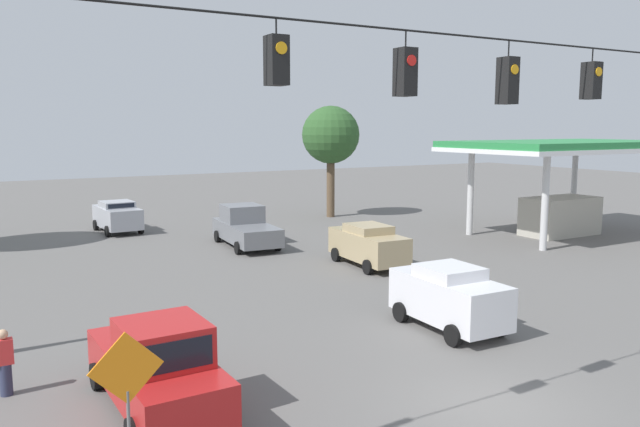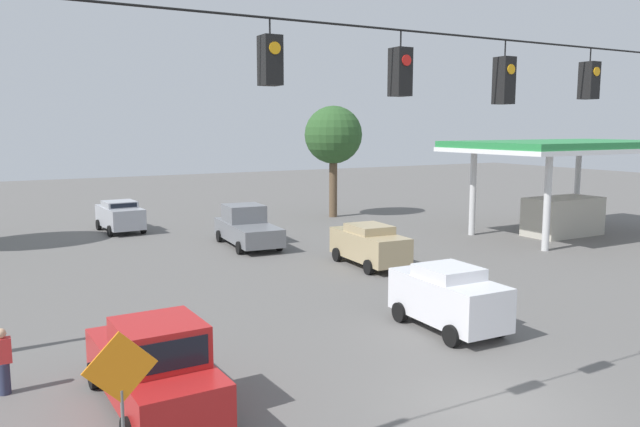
{
  "view_description": "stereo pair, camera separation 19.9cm",
  "coord_description": "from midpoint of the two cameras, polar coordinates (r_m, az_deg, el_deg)",
  "views": [
    {
      "loc": [
        9.98,
        9.6,
        6.25
      ],
      "look_at": [
        -1.3,
        -9.97,
        3.09
      ],
      "focal_mm": 35.0,
      "sensor_mm": 36.0,
      "label": 1
    },
    {
      "loc": [
        9.8,
        9.7,
        6.25
      ],
      "look_at": [
        -1.3,
        -9.97,
        3.09
      ],
      "focal_mm": 35.0,
      "sensor_mm": 36.0,
      "label": 2
    }
  ],
  "objects": [
    {
      "name": "pickup_truck_grey_oncoming_deep",
      "position": [
        33.03,
        -6.52,
        -1.27
      ],
      "size": [
        2.66,
        5.75,
        2.12
      ],
      "color": "slate",
      "rests_on": "ground_plane"
    },
    {
      "name": "traffic_cone_nearest",
      "position": [
        14.0,
        -12.87,
        -17.47
      ],
      "size": [
        0.38,
        0.38,
        0.57
      ],
      "primitive_type": "cone",
      "color": "orange",
      "rests_on": "ground_plane"
    },
    {
      "name": "sedan_white_crossing_near",
      "position": [
        19.83,
        11.9,
        -7.45
      ],
      "size": [
        2.08,
        4.01,
        2.0
      ],
      "color": "silver",
      "rests_on": "ground_plane"
    },
    {
      "name": "tree_horizon_right",
      "position": [
        43.04,
        1.36,
        7.11
      ],
      "size": [
        3.95,
        3.95,
        7.66
      ],
      "color": "brown",
      "rests_on": "ground_plane"
    },
    {
      "name": "overhead_signal_span",
      "position": [
        13.79,
        16.74,
        4.99
      ],
      "size": [
        20.29,
        0.38,
        8.5
      ],
      "color": "#939399",
      "rests_on": "ground_plane"
    },
    {
      "name": "gas_station",
      "position": [
        38.35,
        21.67,
        3.98
      ],
      "size": [
        12.94,
        7.7,
        5.43
      ],
      "color": "#288442",
      "rests_on": "ground_plane"
    },
    {
      "name": "traffic_cone_third",
      "position": [
        17.98,
        -17.47,
        -11.79
      ],
      "size": [
        0.38,
        0.38,
        0.57
      ],
      "primitive_type": "cone",
      "color": "orange",
      "rests_on": "ground_plane"
    },
    {
      "name": "sedan_tan_oncoming_far",
      "position": [
        28.19,
        4.72,
        -2.83
      ],
      "size": [
        2.17,
        4.59,
        1.88
      ],
      "color": "tan",
      "rests_on": "ground_plane"
    },
    {
      "name": "traffic_cone_second",
      "position": [
        15.9,
        -15.41,
        -14.36
      ],
      "size": [
        0.38,
        0.38,
        0.57
      ],
      "primitive_type": "cone",
      "color": "orange",
      "rests_on": "ground_plane"
    },
    {
      "name": "work_zone_sign",
      "position": [
        11.43,
        -17.25,
        -14.31
      ],
      "size": [
        1.27,
        0.06,
        2.84
      ],
      "color": "slate",
      "rests_on": "ground_plane"
    },
    {
      "name": "pedestrian",
      "position": [
        16.68,
        -26.7,
        -12.01
      ],
      "size": [
        0.4,
        0.28,
        1.6
      ],
      "color": "#2D334C",
      "rests_on": "ground_plane"
    },
    {
      "name": "ground_plane",
      "position": [
        15.16,
        15.45,
        -16.68
      ],
      "size": [
        140.0,
        140.0,
        0.0
      ],
      "primitive_type": "plane",
      "color": "#605E5B"
    },
    {
      "name": "pickup_truck_red_parked_shoulder",
      "position": [
        14.69,
        -14.56,
        -13.34
      ],
      "size": [
        2.23,
        5.14,
        2.12
      ],
      "color": "red",
      "rests_on": "ground_plane"
    },
    {
      "name": "sedan_silver_withflow_deep",
      "position": [
        39.0,
        -17.68,
        -0.19
      ],
      "size": [
        2.31,
        4.28,
        1.85
      ],
      "color": "#A8AAB2",
      "rests_on": "ground_plane"
    }
  ]
}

